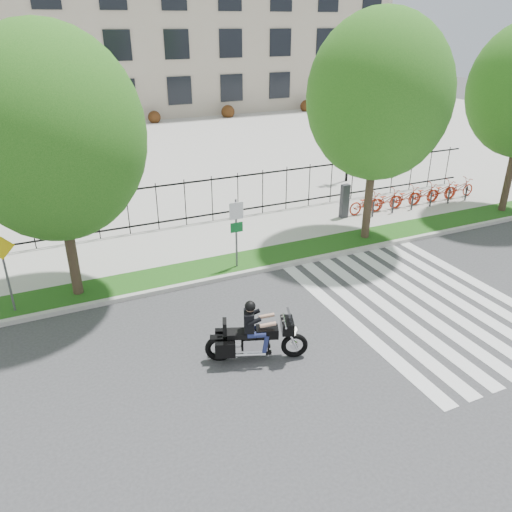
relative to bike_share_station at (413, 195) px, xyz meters
name	(u,v)px	position (x,y,z in m)	size (l,w,h in m)	color
ground	(286,340)	(-10.52, -7.20, -0.63)	(120.00, 120.00, 0.00)	#363638
curb	(231,276)	(-10.52, -3.10, -0.55)	(60.00, 0.20, 0.15)	#B1AFA7
grass_verge	(222,266)	(-10.52, -2.25, -0.55)	(60.00, 1.50, 0.15)	#1B4812
sidewalk	(200,241)	(-10.52, 0.25, -0.55)	(60.00, 3.50, 0.15)	#ACA9A1
plaza	(118,150)	(-10.52, 17.80, -0.58)	(80.00, 34.00, 0.10)	#ACA9A1
crosswalk_stripes	(422,304)	(-5.69, -7.20, -0.62)	(5.70, 8.00, 0.01)	silver
iron_fence	(185,203)	(-10.52, 2.00, 0.52)	(30.00, 0.06, 2.00)	black
lamp_post_right	(351,124)	(-0.52, 4.80, 2.58)	(1.06, 0.70, 4.25)	black
street_tree_1	(51,135)	(-15.46, -2.25, 4.54)	(5.26, 5.26, 8.05)	#35271C
street_tree_2	(379,97)	(-4.33, -2.25, 4.96)	(5.22, 5.22, 8.45)	#35271C
bike_share_station	(413,195)	(0.00, 0.00, 0.00)	(7.78, 0.86, 1.50)	#2D2D33
sign_pole_regulatory	(236,225)	(-10.09, -2.62, 1.11)	(0.50, 0.09, 2.50)	#59595B
sign_pole_warning	(4,263)	(-17.33, -2.62, 1.11)	(0.78, 0.09, 2.49)	#59595B
motorcycle_rider	(256,336)	(-11.60, -7.59, 0.06)	(2.58, 1.34, 2.08)	black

